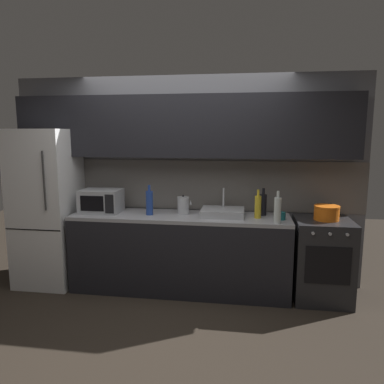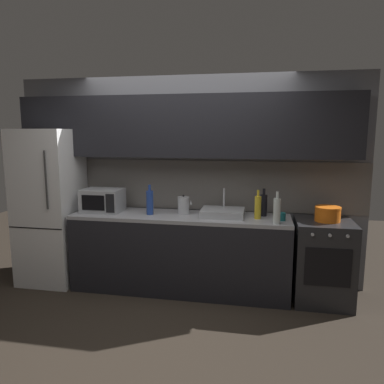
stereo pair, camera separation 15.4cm
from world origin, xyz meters
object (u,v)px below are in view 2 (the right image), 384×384
(wine_bottle_blue, at_px, (150,202))
(mug_teal, at_px, (282,217))
(refrigerator, at_px, (50,207))
(kettle, at_px, (184,205))
(microwave, at_px, (103,200))
(wine_bottle_yellow, at_px, (258,207))
(oven_range, at_px, (323,261))
(wine_bottle_dark, at_px, (264,205))
(cooking_pot, at_px, (328,214))
(wine_bottle_clear, at_px, (277,211))

(wine_bottle_blue, height_order, mug_teal, wine_bottle_blue)
(refrigerator, bearing_deg, kettle, 2.06)
(refrigerator, relative_size, wine_bottle_blue, 5.43)
(microwave, bearing_deg, kettle, 2.42)
(wine_bottle_blue, bearing_deg, mug_teal, -1.04)
(refrigerator, height_order, kettle, refrigerator)
(wine_bottle_yellow, bearing_deg, oven_range, 1.95)
(wine_bottle_yellow, relative_size, wine_bottle_blue, 0.92)
(wine_bottle_dark, bearing_deg, cooking_pot, -10.89)
(oven_range, bearing_deg, wine_bottle_dark, 168.64)
(oven_range, height_order, cooking_pot, cooking_pot)
(wine_bottle_blue, height_order, cooking_pot, wine_bottle_blue)
(kettle, xyz_separation_m, mug_teal, (1.10, -0.12, -0.06))
(kettle, distance_m, cooking_pot, 1.58)
(wine_bottle_dark, distance_m, wine_bottle_clear, 0.37)
(oven_range, height_order, wine_bottle_yellow, wine_bottle_yellow)
(wine_bottle_clear, xyz_separation_m, wine_bottle_yellow, (-0.19, 0.20, -0.01))
(wine_bottle_clear, bearing_deg, wine_bottle_yellow, 134.89)
(kettle, distance_m, wine_bottle_yellow, 0.85)
(microwave, height_order, wine_bottle_dark, wine_bottle_dark)
(wine_bottle_clear, bearing_deg, wine_bottle_blue, 172.58)
(wine_bottle_yellow, distance_m, wine_bottle_blue, 1.22)
(kettle, xyz_separation_m, cooking_pot, (1.58, -0.06, -0.02))
(oven_range, relative_size, wine_bottle_dark, 2.89)
(microwave, xyz_separation_m, wine_bottle_blue, (0.60, -0.06, 0.01))
(microwave, relative_size, wine_bottle_blue, 1.34)
(kettle, height_order, wine_bottle_clear, wine_bottle_clear)
(wine_bottle_yellow, bearing_deg, kettle, 174.25)
(refrigerator, relative_size, kettle, 8.30)
(wine_bottle_blue, distance_m, cooking_pot, 1.95)
(kettle, bearing_deg, wine_bottle_clear, -15.10)
(microwave, height_order, cooking_pot, microwave)
(wine_bottle_clear, relative_size, mug_teal, 3.98)
(wine_bottle_clear, bearing_deg, microwave, 173.23)
(kettle, relative_size, wine_bottle_yellow, 0.71)
(kettle, bearing_deg, oven_range, -2.24)
(refrigerator, xyz_separation_m, kettle, (1.66, 0.06, 0.07))
(kettle, xyz_separation_m, wine_bottle_clear, (1.04, -0.28, 0.04))
(kettle, relative_size, mug_teal, 2.65)
(oven_range, height_order, microwave, microwave)
(wine_bottle_dark, bearing_deg, kettle, -175.66)
(wine_bottle_blue, bearing_deg, wine_bottle_clear, -7.42)
(wine_bottle_clear, xyz_separation_m, wine_bottle_blue, (-1.41, 0.18, 0.00))
(microwave, distance_m, wine_bottle_yellow, 1.82)
(wine_bottle_dark, xyz_separation_m, mug_teal, (0.19, -0.19, -0.08))
(cooking_pot, bearing_deg, wine_bottle_clear, -157.60)
(wine_bottle_blue, relative_size, mug_teal, 4.05)
(refrigerator, bearing_deg, wine_bottle_yellow, -0.58)
(wine_bottle_dark, xyz_separation_m, wine_bottle_yellow, (-0.06, -0.15, 0.00))
(mug_teal, xyz_separation_m, cooking_pot, (0.48, 0.06, 0.04))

